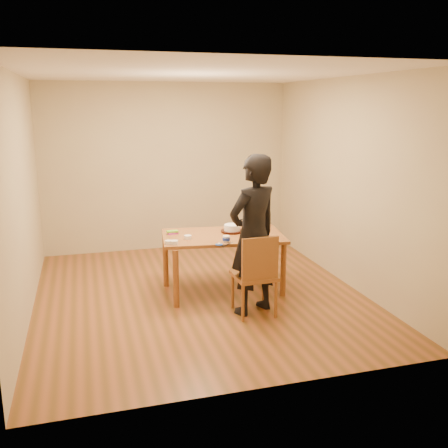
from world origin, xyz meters
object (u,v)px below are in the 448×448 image
object	(u,v)px
dining_table	(223,236)
person	(253,235)
cake_plate	(232,231)
cake	(232,228)
dining_chair	(254,276)

from	to	relation	value
dining_table	person	distance (m)	0.77
cake_plate	cake	size ratio (longest dim) A/B	1.40
person	cake_plate	bearing A→B (deg)	-114.06
person	dining_table	bearing A→B (deg)	-102.29
cake_plate	person	distance (m)	0.85
dining_table	cake_plate	bearing A→B (deg)	41.24
cake	person	distance (m)	0.84
dining_chair	person	world-z (taller)	person
dining_table	dining_chair	world-z (taller)	dining_table
dining_table	dining_chair	bearing A→B (deg)	-71.99
dining_chair	cake_plate	distance (m)	0.93
cake	person	xyz separation A→B (m)	(-0.00, -0.83, 0.11)
cake_plate	dining_chair	bearing A→B (deg)	-90.15
dining_table	dining_chair	size ratio (longest dim) A/B	3.32
cake_plate	dining_table	bearing A→B (deg)	-145.82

